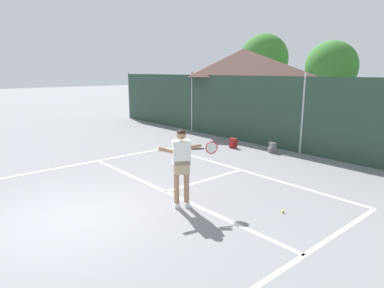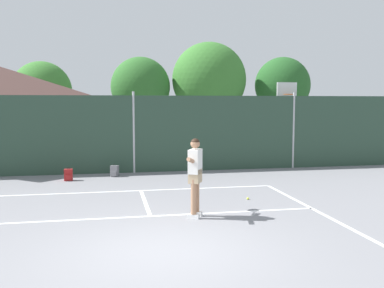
% 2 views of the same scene
% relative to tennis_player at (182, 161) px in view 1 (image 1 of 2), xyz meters
% --- Properties ---
extents(ground_plane, '(120.00, 120.00, 0.00)m').
position_rel_tennis_player_xyz_m(ground_plane, '(-1.03, -2.21, -1.11)').
color(ground_plane, gray).
extents(court_markings, '(8.30, 11.10, 0.01)m').
position_rel_tennis_player_xyz_m(court_markings, '(-1.03, -1.57, -1.11)').
color(court_markings, white).
rests_on(court_markings, ground).
extents(chainlink_fence, '(26.09, 0.09, 3.10)m').
position_rel_tennis_player_xyz_m(chainlink_fence, '(-1.03, 6.79, 0.37)').
color(chainlink_fence, '#284233').
rests_on(chainlink_fence, ground).
extents(clubhouse_building, '(6.77, 5.86, 4.37)m').
position_rel_tennis_player_xyz_m(clubhouse_building, '(-6.96, 10.12, 1.15)').
color(clubhouse_building, silver).
rests_on(clubhouse_building, ground).
extents(tennis_player, '(0.63, 1.34, 1.85)m').
position_rel_tennis_player_xyz_m(tennis_player, '(0.00, 0.00, 0.00)').
color(tennis_player, silver).
rests_on(tennis_player, ground).
extents(tennis_ball, '(0.07, 0.07, 0.07)m').
position_rel_tennis_player_xyz_m(tennis_ball, '(1.79, 1.49, -1.08)').
color(tennis_ball, '#CCE033').
rests_on(tennis_ball, ground).
extents(backpack_red, '(0.29, 0.25, 0.46)m').
position_rel_tennis_player_xyz_m(backpack_red, '(-3.36, 5.46, -0.92)').
color(backpack_red, maroon).
rests_on(backpack_red, ground).
extents(backpack_grey, '(0.33, 0.32, 0.46)m').
position_rel_tennis_player_xyz_m(backpack_grey, '(-1.79, 6.00, -0.92)').
color(backpack_grey, slate).
rests_on(backpack_grey, ground).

